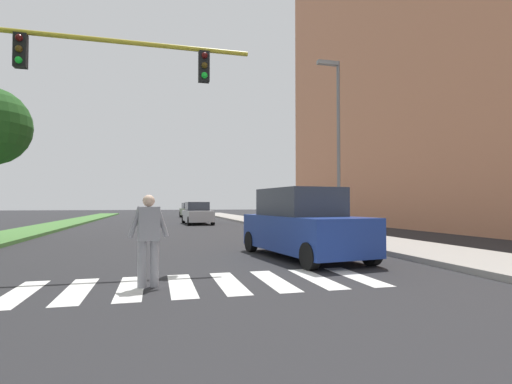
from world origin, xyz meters
TOP-DOWN VIEW (x-y plane):
  - ground_plane at (0.00, 30.00)m, footprint 140.00×140.00m
  - crosswalk at (0.00, 8.19)m, footprint 7.65×2.20m
  - median_strip at (-6.86, 28.00)m, footprint 2.53×64.00m
  - apartment_block_right at (19.93, 22.00)m, footprint 12.03×35.24m
  - sidewalk_right at (7.59, 28.00)m, footprint 3.00×64.00m
  - traffic_light_gantry at (-3.65, 10.83)m, footprint 7.87×0.30m
  - street_lamp_right at (6.99, 15.92)m, footprint 1.02×0.24m
  - pedestrian_performer at (-0.60, 8.19)m, footprint 0.75×0.30m
  - suv_crossing at (3.57, 11.16)m, footprint 2.52×4.81m
  - sedan_midblock at (2.54, 30.15)m, footprint 2.05×4.66m
  - sedan_distant at (3.23, 44.50)m, footprint 2.14×4.67m

SIDE VIEW (x-z plane):
  - ground_plane at x=0.00m, z-range 0.00..0.00m
  - crosswalk at x=0.00m, z-range 0.00..0.01m
  - median_strip at x=-6.86m, z-range 0.00..0.15m
  - sidewalk_right at x=7.59m, z-range 0.00..0.15m
  - sedan_distant at x=3.23m, z-range -0.05..1.57m
  - sedan_midblock at x=2.54m, z-range -0.06..1.60m
  - suv_crossing at x=3.57m, z-range -0.05..1.92m
  - pedestrian_performer at x=-0.60m, z-range 0.09..1.78m
  - traffic_light_gantry at x=-3.65m, z-range 1.32..7.32m
  - street_lamp_right at x=6.99m, z-range 0.84..8.34m
  - apartment_block_right at x=19.93m, z-range 0.00..23.70m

